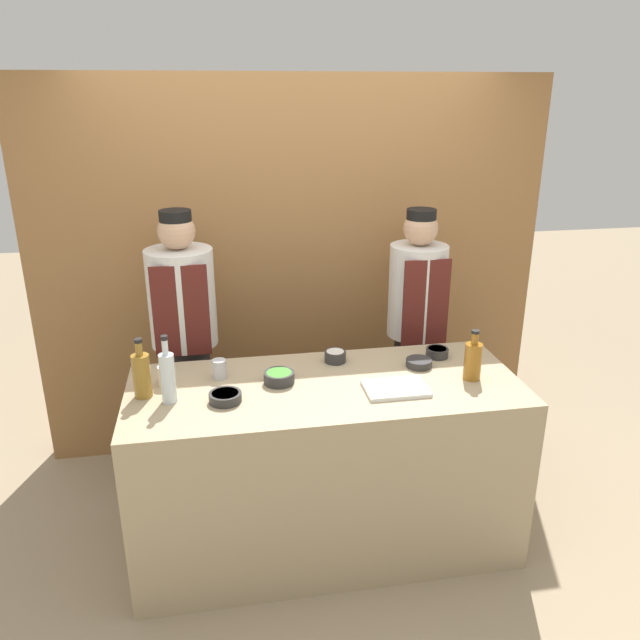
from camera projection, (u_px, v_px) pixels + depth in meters
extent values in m
plane|color=tan|center=(325.00, 539.00, 3.40)|extent=(14.00, 14.00, 0.00)
cube|color=olive|center=(293.00, 269.00, 4.06)|extent=(3.24, 0.18, 2.40)
cube|color=tan|center=(325.00, 465.00, 3.24)|extent=(1.94, 0.80, 0.94)
cylinder|color=#2D2D2D|center=(437.00, 352.00, 3.38)|extent=(0.12, 0.12, 0.05)
cylinder|color=orange|center=(437.00, 350.00, 3.38)|extent=(0.10, 0.10, 0.01)
cylinder|color=#2D2D2D|center=(419.00, 363.00, 3.27)|extent=(0.14, 0.14, 0.04)
cylinder|color=#703384|center=(419.00, 360.00, 3.26)|extent=(0.11, 0.11, 0.01)
cylinder|color=#2D2D2D|center=(335.00, 356.00, 3.32)|extent=(0.11, 0.11, 0.06)
cylinder|color=silver|center=(335.00, 353.00, 3.31)|extent=(0.09, 0.09, 0.02)
cylinder|color=#2D2D2D|center=(279.00, 377.00, 3.08)|extent=(0.15, 0.15, 0.06)
cylinder|color=green|center=(279.00, 374.00, 3.08)|extent=(0.12, 0.12, 0.02)
cylinder|color=#2D2D2D|center=(225.00, 397.00, 2.90)|extent=(0.15, 0.15, 0.04)
cylinder|color=brown|center=(225.00, 394.00, 2.89)|extent=(0.13, 0.13, 0.01)
cube|color=white|center=(396.00, 388.00, 3.01)|extent=(0.30, 0.21, 0.02)
cylinder|color=olive|center=(142.00, 376.00, 2.92)|extent=(0.08, 0.08, 0.21)
cylinder|color=olive|center=(139.00, 349.00, 2.87)|extent=(0.03, 0.03, 0.06)
cylinder|color=black|center=(138.00, 341.00, 2.86)|extent=(0.04, 0.04, 0.02)
cylinder|color=silver|center=(168.00, 378.00, 2.87)|extent=(0.07, 0.07, 0.24)
cylinder|color=silver|center=(165.00, 347.00, 2.81)|extent=(0.03, 0.03, 0.07)
cylinder|color=black|center=(164.00, 338.00, 2.80)|extent=(0.03, 0.03, 0.02)
cylinder|color=#9E661E|center=(473.00, 362.00, 3.10)|extent=(0.09, 0.09, 0.19)
cylinder|color=#9E661E|center=(475.00, 339.00, 3.06)|extent=(0.03, 0.03, 0.06)
cylinder|color=black|center=(476.00, 332.00, 3.05)|extent=(0.04, 0.04, 0.02)
cylinder|color=silver|center=(166.00, 376.00, 3.05)|extent=(0.07, 0.07, 0.10)
cylinder|color=#B7B7BC|center=(219.00, 369.00, 3.13)|extent=(0.07, 0.07, 0.10)
cylinder|color=#28282D|center=(191.00, 412.00, 3.79)|extent=(0.27, 0.27, 0.91)
cylinder|color=silver|center=(182.00, 297.00, 3.54)|extent=(0.38, 0.38, 0.56)
cube|color=#561E19|center=(181.00, 312.00, 3.38)|extent=(0.30, 0.02, 0.52)
sphere|color=tan|center=(176.00, 231.00, 3.40)|extent=(0.21, 0.21, 0.21)
cylinder|color=black|center=(175.00, 217.00, 3.38)|extent=(0.18, 0.18, 0.07)
cylinder|color=#28282D|center=(411.00, 396.00, 4.03)|extent=(0.25, 0.25, 0.87)
cylinder|color=silver|center=(417.00, 291.00, 3.78)|extent=(0.35, 0.35, 0.56)
cube|color=#561E19|center=(426.00, 303.00, 3.63)|extent=(0.28, 0.02, 0.52)
sphere|color=tan|center=(421.00, 228.00, 3.64)|extent=(0.20, 0.20, 0.20)
cylinder|color=black|center=(421.00, 215.00, 3.62)|extent=(0.17, 0.17, 0.07)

